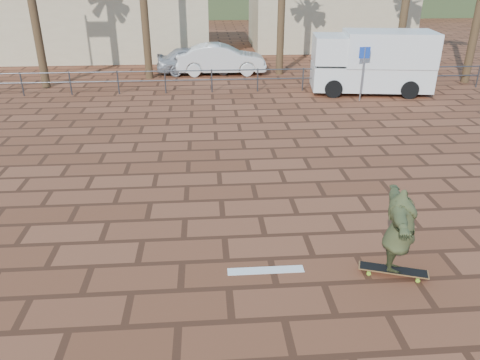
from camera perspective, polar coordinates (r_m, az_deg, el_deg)
name	(u,v)px	position (r m, az deg, el deg)	size (l,w,h in m)	color
ground	(225,237)	(9.67, -1.90, -6.99)	(120.00, 120.00, 0.00)	brown
paint_stripe	(266,270)	(8.72, 3.15, -10.93)	(1.40, 0.22, 0.01)	white
guardrail	(212,77)	(20.69, -3.47, 12.46)	(24.06, 0.06, 1.00)	#47494F
building_west	(108,16)	(30.87, -15.80, 18.72)	(12.60, 7.60, 4.50)	beige
building_east	(329,7)	(33.36, 10.75, 20.02)	(10.60, 6.60, 5.00)	beige
longboard	(393,270)	(8.98, 18.17, -10.41)	(1.23, 0.64, 0.12)	olive
skateboarder	(400,231)	(8.55, 18.89, -5.92)	(1.95, 0.53, 1.59)	#3D4324
campervan	(373,61)	(21.30, 15.87, 13.80)	(5.20, 2.73, 2.58)	white
car_silver	(196,60)	(24.61, -5.37, 14.38)	(1.60, 3.99, 1.36)	#A2A4A8
car_white	(221,59)	(24.40, -2.33, 14.51)	(1.56, 4.47, 1.47)	silver
street_sign	(363,64)	(19.74, 14.82, 13.55)	(0.44, 0.06, 2.15)	gray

